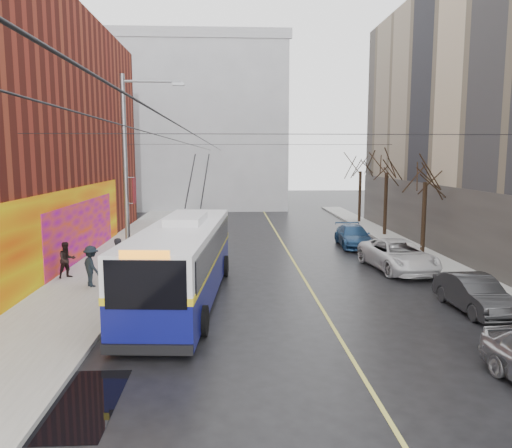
{
  "coord_description": "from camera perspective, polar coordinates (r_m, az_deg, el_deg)",
  "views": [
    {
      "loc": [
        -1.89,
        -11.36,
        5.66
      ],
      "look_at": [
        -0.71,
        11.48,
        2.52
      ],
      "focal_mm": 35.0,
      "sensor_mm": 36.0,
      "label": 1
    }
  ],
  "objects": [
    {
      "name": "streetlight_pole",
      "position": [
        21.79,
        -14.26,
        5.43
      ],
      "size": [
        2.65,
        0.6,
        9.0
      ],
      "color": "slate",
      "rests_on": "ground"
    },
    {
      "name": "sidewalk_right",
      "position": [
        26.37,
        21.6,
        -4.97
      ],
      "size": [
        2.0,
        60.0,
        0.15
      ],
      "primitive_type": "cube",
      "color": "gray",
      "rests_on": "ground"
    },
    {
      "name": "pedestrian_b",
      "position": [
        24.23,
        -20.81,
        -3.86
      ],
      "size": [
        1.01,
        1.0,
        1.65
      ],
      "primitive_type": "imported",
      "rotation": [
        0.0,
        0.0,
        0.72
      ],
      "color": "black",
      "rests_on": "sidewalk_left"
    },
    {
      "name": "pedestrian_c",
      "position": [
        22.28,
        -18.3,
        -4.6
      ],
      "size": [
        1.22,
        1.28,
        1.75
      ],
      "primitive_type": "imported",
      "rotation": [
        0.0,
        0.0,
        2.26
      ],
      "color": "black",
      "rests_on": "sidewalk_left"
    },
    {
      "name": "pigeons_flying",
      "position": [
        21.08,
        -4.5,
        12.57
      ],
      "size": [
        1.04,
        3.15,
        0.93
      ],
      "color": "slate"
    },
    {
      "name": "tree_far",
      "position": [
        42.77,
        11.89,
        6.95
      ],
      "size": [
        3.2,
        3.2,
        6.57
      ],
      "color": "black",
      "rests_on": "ground"
    },
    {
      "name": "puddle",
      "position": [
        12.91,
        -20.1,
        -18.67
      ],
      "size": [
        2.0,
        3.48,
        0.01
      ],
      "primitive_type": "cube",
      "color": "black",
      "rests_on": "ground"
    },
    {
      "name": "trolleybus",
      "position": [
        19.78,
        -8.34,
        -4.12
      ],
      "size": [
        3.54,
        12.28,
        5.76
      ],
      "rotation": [
        0.0,
        0.0,
        -0.08
      ],
      "color": "#0B0E57",
      "rests_on": "ground"
    },
    {
      "name": "building_far",
      "position": [
        56.59,
        -7.25,
        11.15
      ],
      "size": [
        20.5,
        12.1,
        18.0
      ],
      "color": "gray",
      "rests_on": "ground"
    },
    {
      "name": "tree_mid",
      "position": [
        36.04,
        14.74,
        6.91
      ],
      "size": [
        3.2,
        3.2,
        6.68
      ],
      "color": "black",
      "rests_on": "ground"
    },
    {
      "name": "tree_near",
      "position": [
        29.45,
        18.86,
        6.07
      ],
      "size": [
        3.2,
        3.2,
        6.4
      ],
      "color": "black",
      "rests_on": "ground"
    },
    {
      "name": "sidewalk_left",
      "position": [
        24.78,
        -17.23,
        -5.57
      ],
      "size": [
        4.0,
        60.0,
        0.15
      ],
      "primitive_type": "cube",
      "color": "gray",
      "rests_on": "ground"
    },
    {
      "name": "following_car",
      "position": [
        28.96,
        -6.26,
        -1.85
      ],
      "size": [
        2.63,
        5.06,
        1.64
      ],
      "primitive_type": "imported",
      "rotation": [
        0.0,
        0.0,
        -0.15
      ],
      "color": "#B6B5BB",
      "rests_on": "ground"
    },
    {
      "name": "pedestrian_a",
      "position": [
        23.04,
        -15.35,
        -3.89
      ],
      "size": [
        0.68,
        0.81,
        1.9
      ],
      "primitive_type": "imported",
      "rotation": [
        0.0,
        0.0,
        1.95
      ],
      "color": "black",
      "rests_on": "sidewalk_left"
    },
    {
      "name": "parked_car_b",
      "position": [
        20.06,
        23.67,
        -7.3
      ],
      "size": [
        1.56,
        4.06,
        1.32
      ],
      "primitive_type": "imported",
      "rotation": [
        0.0,
        0.0,
        0.04
      ],
      "color": "#262628",
      "rests_on": "ground"
    },
    {
      "name": "lane_line",
      "position": [
        26.2,
        4.56,
        -4.68
      ],
      "size": [
        0.12,
        50.0,
        0.01
      ],
      "primitive_type": "cube",
      "color": "#BFB74C",
      "rests_on": "ground"
    },
    {
      "name": "parked_car_d",
      "position": [
        31.81,
        11.08,
        -1.38
      ],
      "size": [
        2.02,
        4.62,
        1.32
      ],
      "primitive_type": "imported",
      "rotation": [
        0.0,
        0.0,
        -0.04
      ],
      "color": "navy",
      "rests_on": "ground"
    },
    {
      "name": "parked_car_c",
      "position": [
        25.82,
        15.92,
        -3.46
      ],
      "size": [
        3.04,
        5.62,
        1.5
      ],
      "primitive_type": "imported",
      "rotation": [
        0.0,
        0.0,
        0.11
      ],
      "color": "silver",
      "rests_on": "ground"
    },
    {
      "name": "catenary_wires",
      "position": [
        26.14,
        -4.43,
        9.07
      ],
      "size": [
        18.0,
        60.0,
        0.22
      ],
      "color": "black"
    },
    {
      "name": "ground",
      "position": [
        12.83,
        6.13,
        -18.42
      ],
      "size": [
        140.0,
        140.0,
        0.0
      ],
      "primitive_type": "plane",
      "color": "black",
      "rests_on": "ground"
    }
  ]
}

